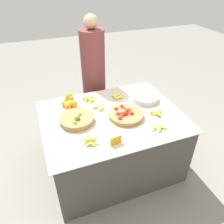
% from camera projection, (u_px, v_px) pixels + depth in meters
% --- Properties ---
extents(ground_plane, '(12.00, 12.00, 0.00)m').
position_uv_depth(ground_plane, '(112.00, 163.00, 2.84)').
color(ground_plane, gray).
extents(market_table, '(1.52, 1.18, 0.76)m').
position_uv_depth(market_table, '(112.00, 141.00, 2.62)').
color(market_table, '#4C4742').
rests_on(market_table, ground_plane).
extents(lime_bowl, '(0.37, 0.37, 0.11)m').
position_uv_depth(lime_bowl, '(77.00, 119.00, 2.30)').
color(lime_bowl, olive).
rests_on(lime_bowl, market_table).
extents(tomato_basket, '(0.38, 0.38, 0.09)m').
position_uv_depth(tomato_basket, '(126.00, 115.00, 2.37)').
color(tomato_basket, olive).
rests_on(tomato_basket, market_table).
extents(orange_pile, '(0.18, 0.21, 0.14)m').
position_uv_depth(orange_pile, '(69.00, 102.00, 2.54)').
color(orange_pile, orange).
rests_on(orange_pile, market_table).
extents(metal_bowl, '(0.32, 0.32, 0.06)m').
position_uv_depth(metal_bowl, '(145.00, 98.00, 2.66)').
color(metal_bowl, '#B7B7BF').
rests_on(metal_bowl, market_table).
extents(price_sign, '(0.12, 0.03, 0.09)m').
position_uv_depth(price_sign, '(116.00, 140.00, 2.01)').
color(price_sign, orange).
rests_on(price_sign, market_table).
extents(banana_bunch_back_center, '(0.18, 0.16, 0.06)m').
position_uv_depth(banana_bunch_back_center, '(156.00, 113.00, 2.41)').
color(banana_bunch_back_center, '#EFDB4C').
rests_on(banana_bunch_back_center, market_table).
extents(banana_bunch_middle_left, '(0.18, 0.17, 0.03)m').
position_uv_depth(banana_bunch_middle_left, '(158.00, 127.00, 2.22)').
color(banana_bunch_middle_left, '#EFDB4C').
rests_on(banana_bunch_middle_left, market_table).
extents(banana_bunch_front_right, '(0.17, 0.17, 0.06)m').
position_uv_depth(banana_bunch_front_right, '(118.00, 96.00, 2.72)').
color(banana_bunch_front_right, '#EFDB4C').
rests_on(banana_bunch_front_right, market_table).
extents(banana_bunch_front_left, '(0.16, 0.17, 0.05)m').
position_uv_depth(banana_bunch_front_left, '(89.00, 99.00, 2.67)').
color(banana_bunch_front_left, '#EFDB4C').
rests_on(banana_bunch_front_left, market_table).
extents(banana_bunch_middle_right, '(0.16, 0.14, 0.06)m').
position_uv_depth(banana_bunch_middle_right, '(90.00, 141.00, 2.03)').
color(banana_bunch_middle_right, '#EFDB4C').
rests_on(banana_bunch_middle_right, market_table).
extents(banana_bunch_front_center, '(0.16, 0.16, 0.04)m').
position_uv_depth(banana_bunch_front_center, '(100.00, 107.00, 2.52)').
color(banana_bunch_front_center, '#EFDB4C').
rests_on(banana_bunch_front_center, market_table).
extents(vendor_person, '(0.33, 0.33, 1.65)m').
position_uv_depth(vendor_person, '(94.00, 81.00, 3.11)').
color(vendor_person, brown).
rests_on(vendor_person, ground_plane).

